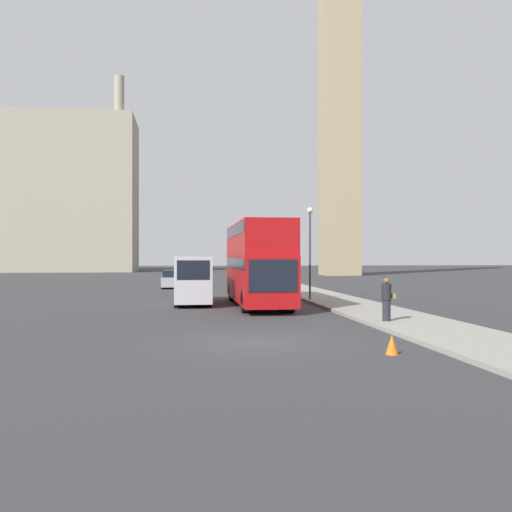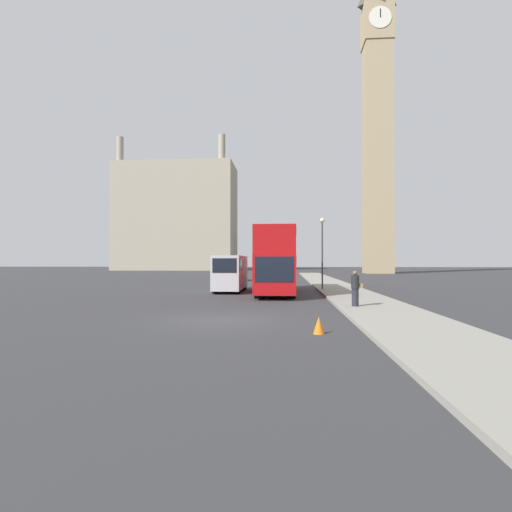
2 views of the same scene
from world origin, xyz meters
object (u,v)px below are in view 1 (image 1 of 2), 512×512
at_px(street_lamp, 310,239).
at_px(parked_sedan, 172,280).
at_px(white_van, 193,279).
at_px(clock_tower, 339,60).
at_px(pedestrian, 387,300).
at_px(red_double_decker_bus, 257,260).

height_order(street_lamp, parked_sedan, street_lamp).
bearing_deg(white_van, clock_tower, 65.47).
height_order(pedestrian, parked_sedan, pedestrian).
distance_m(red_double_decker_bus, pedestrian, 10.19).
xyz_separation_m(red_double_decker_bus, pedestrian, (4.00, -9.25, -1.51)).
relative_size(pedestrian, parked_sedan, 0.39).
distance_m(white_van, street_lamp, 7.45).
distance_m(red_double_decker_bus, white_van, 3.96).
relative_size(white_van, parked_sedan, 1.43).
bearing_deg(pedestrian, white_van, 125.11).
relative_size(clock_tower, parked_sedan, 13.97).
xyz_separation_m(clock_tower, red_double_decker_bus, (-18.29, -49.25, -28.63)).
relative_size(red_double_decker_bus, street_lamp, 2.05).
height_order(clock_tower, parked_sedan, clock_tower).
xyz_separation_m(red_double_decker_bus, parked_sedan, (-5.05, 18.59, -1.82)).
bearing_deg(pedestrian, clock_tower, 76.27).
bearing_deg(parked_sedan, pedestrian, -72.01).
bearing_deg(parked_sedan, white_van, -84.93).
xyz_separation_m(street_lamp, parked_sedan, (-8.54, 16.19, -3.10)).
bearing_deg(red_double_decker_bus, parked_sedan, 105.19).
height_order(pedestrian, street_lamp, street_lamp).
relative_size(white_van, pedestrian, 3.65).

